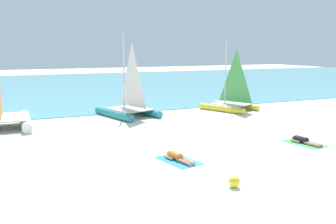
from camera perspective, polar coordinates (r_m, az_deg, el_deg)
name	(u,v)px	position (r m, az deg, el deg)	size (l,w,h in m)	color
ground_plane	(140,121)	(22.48, -4.30, -1.36)	(120.00, 120.00, 0.00)	silver
ocean_water	(74,86)	(44.52, -14.14, 3.90)	(120.00, 40.00, 0.05)	#5BB2C1
sailboat_teal	(129,104)	(23.94, -5.97, 1.19)	(3.52, 4.54, 5.23)	teal
sailboat_white	(1,111)	(22.28, -24.03, 0.09)	(3.08, 4.74, 6.10)	white
sailboat_yellow	(230,100)	(26.56, 9.47, 1.78)	(3.57, 4.22, 4.70)	yellow
towel_left	(179,161)	(14.61, 1.62, -7.41)	(1.10, 1.90, 0.01)	#338CD8
sunbather_left	(178,157)	(14.63, 1.47, -6.88)	(0.70, 1.56, 0.30)	orange
towel_right	(305,144)	(18.23, 20.06, -4.54)	(1.10, 1.90, 0.01)	#4CB266
sunbather_right	(304,141)	(18.24, 19.92, -4.11)	(0.63, 1.57, 0.30)	black
beach_ball	(234,182)	(12.08, 10.03, -10.38)	(0.37, 0.37, 0.37)	yellow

